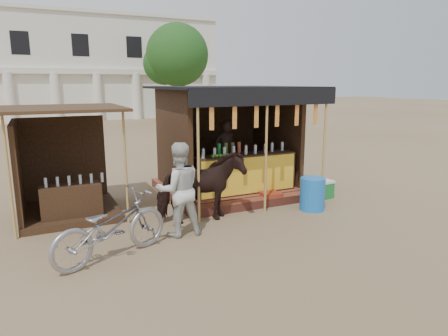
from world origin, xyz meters
name	(u,v)px	position (x,y,z in m)	size (l,w,h in m)	color
ground	(262,244)	(0.00, 0.00, 0.00)	(120.00, 120.00, 0.00)	#846B4C
main_stall	(230,155)	(1.00, 3.36, 1.03)	(3.60, 3.61, 2.78)	brown
secondary_stall	(59,178)	(-3.17, 3.24, 0.85)	(2.40, 2.40, 2.38)	#3D2916
cow	(201,188)	(-0.56, 1.54, 0.75)	(0.81, 1.77, 1.50)	black
motorbike	(111,227)	(-2.56, 0.53, 0.55)	(0.73, 2.11, 1.11)	#93939B
bystander	(179,190)	(-1.20, 1.06, 0.90)	(0.87, 0.68, 1.80)	beige
blue_barrel	(312,194)	(2.07, 1.23, 0.37)	(0.57, 0.57, 0.75)	blue
red_crate	(271,198)	(1.44, 2.00, 0.14)	(0.43, 0.43, 0.29)	maroon
cooler	(320,189)	(2.82, 1.90, 0.23)	(0.69, 0.52, 0.46)	#18702C
background_building	(51,69)	(-2.00, 29.94, 3.98)	(26.00, 7.45, 8.18)	silver
tree	(174,57)	(5.81, 22.14, 4.63)	(4.50, 4.40, 7.00)	#382314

